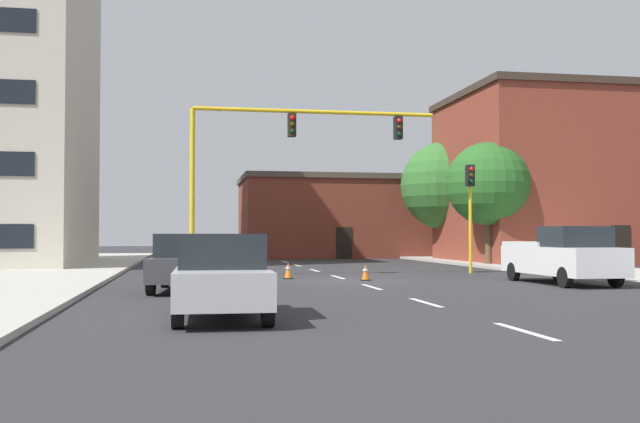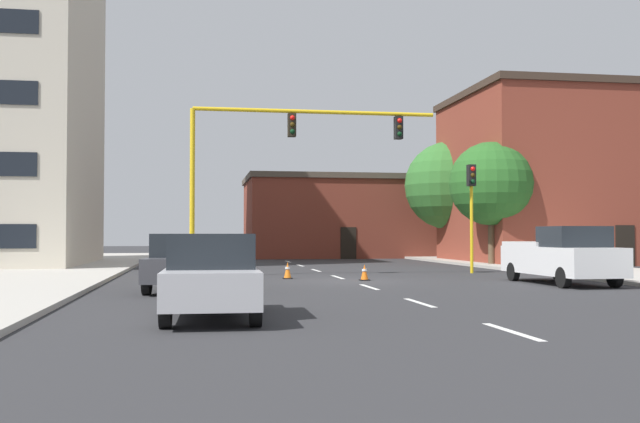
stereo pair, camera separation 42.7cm
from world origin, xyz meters
name	(u,v)px [view 2 (the right image)]	position (x,y,z in m)	size (l,w,h in m)	color
ground_plane	(350,281)	(0.00, 0.00, 0.00)	(160.00, 160.00, 0.00)	#2D2D30
sidewalk_left	(58,271)	(-11.74, 8.00, 0.07)	(6.00, 56.00, 0.14)	#B2ADA3
sidewalk_right	(547,267)	(11.74, 8.00, 0.07)	(6.00, 56.00, 0.14)	#B2ADA3
lane_stripe_seg_0	(512,332)	(0.00, -14.00, 0.00)	(0.16, 2.40, 0.01)	silver
lane_stripe_seg_1	(420,303)	(0.00, -8.50, 0.00)	(0.16, 2.40, 0.01)	silver
lane_stripe_seg_2	(369,287)	(0.00, -3.00, 0.00)	(0.16, 2.40, 0.01)	silver
lane_stripe_seg_3	(338,277)	(0.00, 2.50, 0.00)	(0.16, 2.40, 0.01)	silver
lane_stripe_seg_4	(316,270)	(0.00, 8.00, 0.00)	(0.16, 2.40, 0.01)	silver
lane_stripe_seg_5	(300,265)	(0.00, 13.50, 0.00)	(0.16, 2.40, 0.01)	silver
lane_stripe_seg_6	(288,262)	(0.00, 19.00, 0.00)	(0.16, 2.40, 0.01)	silver
building_brick_center	(336,217)	(4.71, 27.98, 3.02)	(13.62, 9.74, 6.01)	brown
building_row_right	(573,178)	(16.94, 14.84, 5.12)	(14.09, 10.98, 10.23)	brown
traffic_signal_gantry	(230,219)	(-4.26, 3.18, 2.35)	(10.89, 1.20, 6.83)	yellow
traffic_light_pole_right	(472,193)	(6.40, 4.43, 3.53)	(0.32, 0.47, 4.80)	yellow
tree_right_far	(449,186)	(10.65, 19.45, 4.90)	(5.76, 5.76, 7.78)	brown
tree_right_mid	(491,184)	(9.94, 10.71, 4.42)	(4.50, 4.50, 6.68)	brown
pickup_truck_white	(562,256)	(6.87, -2.75, 0.97)	(2.07, 5.42, 1.99)	white
sedan_silver_near_left	(211,275)	(-5.23, -11.00, 0.89)	(1.95, 4.54, 1.74)	#B7B7BC
sedan_dark_gray_mid_left	(183,262)	(-5.97, -3.58, 0.89)	(2.28, 4.66, 1.74)	#3D3D42
traffic_cone_roadside_a	(288,271)	(-2.11, 1.80, 0.32)	(0.36, 0.36, 0.65)	black
traffic_cone_roadside_b	(364,273)	(0.59, 0.29, 0.30)	(0.36, 0.36, 0.60)	black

